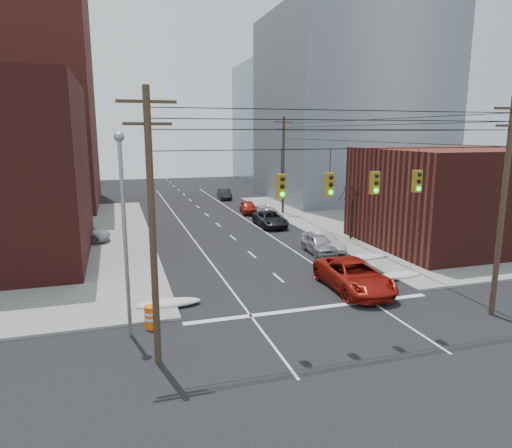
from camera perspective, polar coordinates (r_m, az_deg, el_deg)
ground at (r=19.92m, az=15.15°, el=-16.83°), size 160.00×160.00×0.00m
sidewalk_ne at (r=56.32m, az=23.92°, el=1.01°), size 40.00×40.00×0.15m
building_brick_far at (r=90.22m, az=-27.79°, el=8.03°), size 22.00×18.00×12.00m
building_office at (r=66.79m, az=11.61°, el=13.95°), size 22.00×20.00×25.00m
building_glass at (r=91.17m, az=4.71°, el=12.46°), size 20.00×18.00×22.00m
building_storefront at (r=41.70m, az=24.81°, el=3.07°), size 16.00×12.00×8.00m
utility_pole_left at (r=18.07m, az=-12.86°, el=-0.09°), size 2.20×0.28×11.00m
utility_pole_right at (r=25.65m, az=28.49°, el=2.16°), size 2.20×0.28×11.00m
utility_pole_far at (r=52.11m, az=3.43°, el=7.54°), size 2.20×0.28×11.00m
traffic_signals at (r=20.32m, az=11.98°, el=5.15°), size 17.00×0.42×2.02m
street_light at (r=21.02m, az=-16.19°, el=0.66°), size 0.44×0.44×9.32m
bare_tree at (r=40.31m, az=11.82°, el=1.21°), size 2.09×2.20×4.93m
snow_nw at (r=25.48m, az=-10.87°, el=-9.70°), size 3.50×1.08×0.42m
snow_ne at (r=31.00m, az=17.48°, el=-6.17°), size 3.00×1.08×0.42m
snow_east_far at (r=34.63m, az=13.28°, el=-4.11°), size 4.00×1.08×0.42m
red_pickup at (r=27.99m, az=12.15°, el=-6.31°), size 3.18×6.55×1.80m
parked_car_a at (r=35.84m, az=7.88°, el=-2.48°), size 2.06×4.52×1.50m
parked_car_b at (r=36.83m, az=8.38°, el=-2.16°), size 2.10×4.59×1.46m
parked_car_c at (r=45.59m, az=1.79°, el=0.62°), size 2.70×5.55×1.52m
parked_car_d at (r=49.42m, az=1.70°, el=1.32°), size 2.32×4.57×1.27m
parked_car_e at (r=53.00m, az=-0.97°, el=2.11°), size 2.23×4.43×1.45m
parked_car_f at (r=64.64m, az=-3.98°, el=3.79°), size 1.92×4.60×1.48m
lot_car_a at (r=40.71m, az=-24.01°, el=-1.52°), size 4.65×2.94×1.45m
lot_car_b at (r=41.16m, az=-21.30°, el=-1.20°), size 5.45×3.16×1.43m
lot_car_c at (r=41.90m, az=-25.56°, el=-1.28°), size 5.54×3.89×1.49m
lot_car_d at (r=43.60m, az=-27.32°, el=-0.97°), size 4.76×3.16×1.51m
construction_barrel at (r=22.94m, az=-12.97°, el=-11.24°), size 0.79×0.79×1.12m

